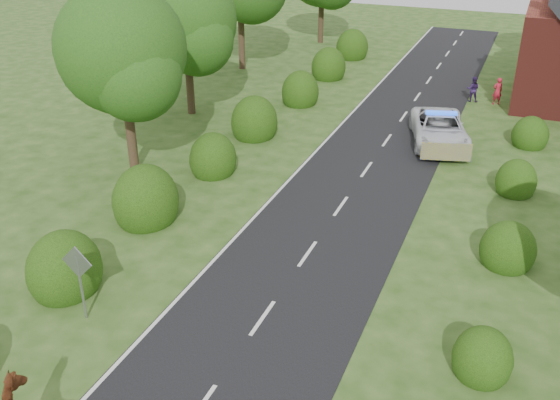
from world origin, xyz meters
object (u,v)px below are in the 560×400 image
at_px(pedestrian_red, 497,91).
at_px(pedestrian_purple, 473,89).
at_px(road_sign, 79,272).
at_px(police_van, 439,129).

height_order(pedestrian_red, pedestrian_purple, pedestrian_red).
distance_m(road_sign, police_van, 20.05).
distance_m(pedestrian_red, pedestrian_purple, 1.41).
xyz_separation_m(road_sign, pedestrian_red, (9.64, 26.37, -0.84)).
relative_size(road_sign, pedestrian_red, 1.56).
distance_m(road_sign, pedestrian_purple, 27.64).
bearing_deg(pedestrian_purple, road_sign, 68.85).
relative_size(pedestrian_red, pedestrian_purple, 1.06).
bearing_deg(police_van, road_sign, -127.85).
distance_m(police_van, pedestrian_purple, 7.83).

